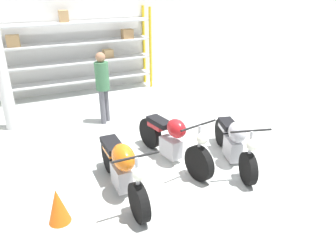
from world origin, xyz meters
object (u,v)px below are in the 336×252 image
Objects in this scene: motorcycle_orange at (122,167)px; motorcycle_silver at (234,142)px; shelving_rack at (72,51)px; person_browsing at (103,82)px; traffic_cone at (58,206)px; motorcycle_red at (172,140)px.

motorcycle_orange is 2.21m from motorcycle_silver.
shelving_rack reaches higher than motorcycle_silver.
person_browsing reaches higher than motorcycle_orange.
shelving_rack is 6.00m from traffic_cone.
shelving_rack reaches higher than person_browsing.
motorcycle_orange is 1.11m from traffic_cone.
motorcycle_silver is at bearing 5.45° from traffic_cone.
motorcycle_red is (0.81, -4.91, -0.86)m from shelving_rack.
motorcycle_orange reaches higher than motorcycle_silver.
person_browsing is 3.71m from traffic_cone.
shelving_rack is 2.44× the size of motorcycle_silver.
person_browsing reaches higher than motorcycle_silver.
motorcycle_silver is at bearing 165.39° from person_browsing.
shelving_rack is at bearing 178.65° from motorcycle_red.
motorcycle_silver is 3.28m from traffic_cone.
motorcycle_orange reaches higher than motorcycle_red.
traffic_cone is at bearing 109.87° from person_browsing.
motorcycle_orange is 3.08m from person_browsing.
person_browsing is at bearing -85.68° from shelving_rack.
shelving_rack is 5.05m from motorcycle_red.
motorcycle_orange is at bearing -93.80° from shelving_rack.
shelving_rack is 2.83× the size of person_browsing.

